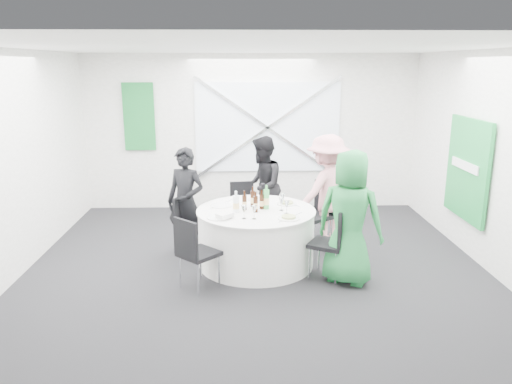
{
  "coord_description": "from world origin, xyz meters",
  "views": [
    {
      "loc": [
        -0.21,
        -6.06,
        2.6
      ],
      "look_at": [
        0.0,
        0.2,
        1.0
      ],
      "focal_mm": 35.0,
      "sensor_mm": 36.0,
      "label": 1
    }
  ],
  "objects_px": {
    "chair_back_right": "(319,209)",
    "person_woman_green": "(350,218)",
    "banquet_table": "(256,237)",
    "chair_front_right": "(335,238)",
    "person_man_back": "(262,186)",
    "chair_back": "(243,205)",
    "green_water_bottle": "(266,199)",
    "chair_back_left": "(187,221)",
    "clear_water_bottle": "(236,204)",
    "chair_front_left": "(194,248)",
    "person_man_back_left": "(186,202)",
    "person_woman_pink": "(327,191)"
  },
  "relations": [
    {
      "from": "chair_back_right",
      "to": "person_woman_green",
      "type": "xyz_separation_m",
      "value": [
        0.16,
        -1.29,
        0.27
      ]
    },
    {
      "from": "banquet_table",
      "to": "chair_front_right",
      "type": "xyz_separation_m",
      "value": [
        0.95,
        -0.52,
        0.16
      ]
    },
    {
      "from": "person_man_back",
      "to": "chair_back_right",
      "type": "bearing_deg",
      "value": 63.4
    },
    {
      "from": "chair_back",
      "to": "person_woman_green",
      "type": "height_order",
      "value": "person_woman_green"
    },
    {
      "from": "person_man_back",
      "to": "green_water_bottle",
      "type": "bearing_deg",
      "value": 6.4
    },
    {
      "from": "chair_front_right",
      "to": "person_woman_green",
      "type": "distance_m",
      "value": 0.33
    },
    {
      "from": "chair_back_right",
      "to": "green_water_bottle",
      "type": "xyz_separation_m",
      "value": [
        -0.81,
        -0.65,
        0.33
      ]
    },
    {
      "from": "green_water_bottle",
      "to": "chair_front_right",
      "type": "bearing_deg",
      "value": -34.71
    },
    {
      "from": "chair_back_left",
      "to": "person_woman_green",
      "type": "distance_m",
      "value": 2.29
    },
    {
      "from": "chair_back_left",
      "to": "clear_water_bottle",
      "type": "relative_size",
      "value": 2.99
    },
    {
      "from": "chair_back_left",
      "to": "chair_front_left",
      "type": "height_order",
      "value": "chair_front_left"
    },
    {
      "from": "person_man_back_left",
      "to": "chair_back",
      "type": "bearing_deg",
      "value": 66.53
    },
    {
      "from": "chair_back_left",
      "to": "person_woman_pink",
      "type": "distance_m",
      "value": 2.05
    },
    {
      "from": "clear_water_bottle",
      "to": "green_water_bottle",
      "type": "bearing_deg",
      "value": 20.61
    },
    {
      "from": "chair_back_right",
      "to": "person_man_back",
      "type": "height_order",
      "value": "person_man_back"
    },
    {
      "from": "person_man_back_left",
      "to": "clear_water_bottle",
      "type": "height_order",
      "value": "person_man_back_left"
    },
    {
      "from": "chair_front_right",
      "to": "person_man_back_left",
      "type": "height_order",
      "value": "person_man_back_left"
    },
    {
      "from": "chair_front_left",
      "to": "person_man_back",
      "type": "height_order",
      "value": "person_man_back"
    },
    {
      "from": "person_man_back_left",
      "to": "clear_water_bottle",
      "type": "distance_m",
      "value": 0.89
    },
    {
      "from": "person_man_back",
      "to": "person_man_back_left",
      "type": "bearing_deg",
      "value": -47.61
    },
    {
      "from": "person_man_back_left",
      "to": "clear_water_bottle",
      "type": "bearing_deg",
      "value": -13.38
    },
    {
      "from": "banquet_table",
      "to": "chair_back_left",
      "type": "bearing_deg",
      "value": 157.79
    },
    {
      "from": "banquet_table",
      "to": "chair_back_right",
      "type": "bearing_deg",
      "value": 36.24
    },
    {
      "from": "chair_front_right",
      "to": "person_man_back",
      "type": "bearing_deg",
      "value": -126.22
    },
    {
      "from": "chair_front_left",
      "to": "green_water_bottle",
      "type": "distance_m",
      "value": 1.26
    },
    {
      "from": "banquet_table",
      "to": "clear_water_bottle",
      "type": "bearing_deg",
      "value": -157.39
    },
    {
      "from": "person_man_back_left",
      "to": "person_woman_pink",
      "type": "bearing_deg",
      "value": 31.78
    },
    {
      "from": "person_woman_green",
      "to": "green_water_bottle",
      "type": "relative_size",
      "value": 5.16
    },
    {
      "from": "chair_back",
      "to": "chair_front_right",
      "type": "relative_size",
      "value": 0.92
    },
    {
      "from": "chair_front_right",
      "to": "person_man_back_left",
      "type": "distance_m",
      "value": 2.14
    },
    {
      "from": "chair_back",
      "to": "chair_back_right",
      "type": "height_order",
      "value": "chair_back_right"
    },
    {
      "from": "person_man_back_left",
      "to": "person_man_back",
      "type": "height_order",
      "value": "person_man_back"
    },
    {
      "from": "chair_back_right",
      "to": "chair_back",
      "type": "bearing_deg",
      "value": -148.88
    },
    {
      "from": "chair_back_right",
      "to": "clear_water_bottle",
      "type": "xyz_separation_m",
      "value": [
        -1.21,
        -0.8,
        0.31
      ]
    },
    {
      "from": "person_woman_green",
      "to": "chair_back_left",
      "type": "bearing_deg",
      "value": 2.71
    },
    {
      "from": "chair_back",
      "to": "chair_back_left",
      "type": "bearing_deg",
      "value": -143.33
    },
    {
      "from": "chair_front_right",
      "to": "clear_water_bottle",
      "type": "relative_size",
      "value": 3.29
    },
    {
      "from": "banquet_table",
      "to": "chair_back_left",
      "type": "relative_size",
      "value": 1.86
    },
    {
      "from": "chair_back_right",
      "to": "person_woman_pink",
      "type": "relative_size",
      "value": 0.58
    },
    {
      "from": "person_woman_pink",
      "to": "chair_front_right",
      "type": "bearing_deg",
      "value": 51.19
    },
    {
      "from": "chair_back_right",
      "to": "chair_back_left",
      "type": "bearing_deg",
      "value": -116.96
    },
    {
      "from": "chair_back",
      "to": "chair_front_right",
      "type": "height_order",
      "value": "chair_front_right"
    },
    {
      "from": "person_man_back_left",
      "to": "person_man_back",
      "type": "xyz_separation_m",
      "value": [
        1.1,
        0.8,
        0.02
      ]
    },
    {
      "from": "chair_back",
      "to": "person_woman_green",
      "type": "xyz_separation_m",
      "value": [
        1.27,
        -1.75,
        0.33
      ]
    },
    {
      "from": "clear_water_bottle",
      "to": "person_woman_pink",
      "type": "bearing_deg",
      "value": 31.87
    },
    {
      "from": "chair_back_left",
      "to": "chair_front_left",
      "type": "relative_size",
      "value": 0.94
    },
    {
      "from": "chair_back_left",
      "to": "person_man_back",
      "type": "distance_m",
      "value": 1.39
    },
    {
      "from": "person_man_back_left",
      "to": "person_woman_green",
      "type": "xyz_separation_m",
      "value": [
        2.06,
        -1.01,
        0.07
      ]
    },
    {
      "from": "chair_front_right",
      "to": "person_woman_pink",
      "type": "xyz_separation_m",
      "value": [
        0.1,
        1.23,
        0.28
      ]
    },
    {
      "from": "chair_front_right",
      "to": "green_water_bottle",
      "type": "xyz_separation_m",
      "value": [
        -0.81,
        0.56,
        0.35
      ]
    }
  ]
}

